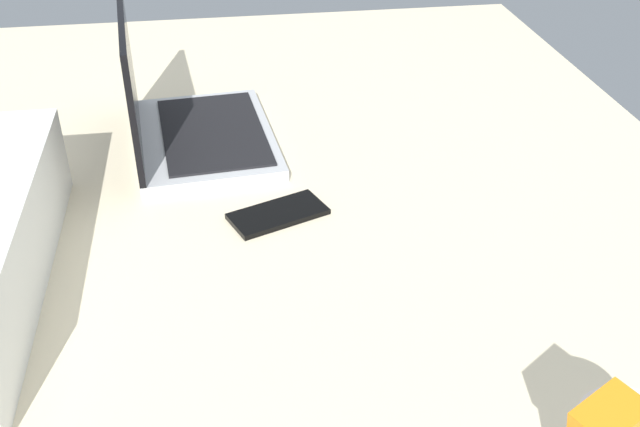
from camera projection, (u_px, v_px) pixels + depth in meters
bed_mattress at (271, 253)px, 116.93cm from camera, size 180.00×140.00×18.00cm
laptop at (185, 122)px, 125.80cm from camera, size 34.92×25.86×23.00cm
cell_phone at (278, 214)px, 109.03cm from camera, size 11.47×15.52×0.80cm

